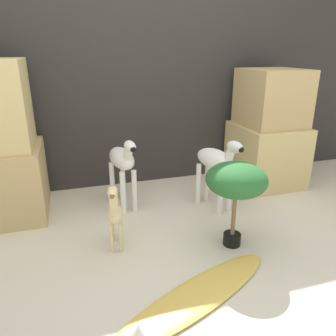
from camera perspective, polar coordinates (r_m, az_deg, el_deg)
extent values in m
plane|color=beige|center=(2.26, 5.05, -17.87)|extent=(14.00, 14.00, 0.00)
cube|color=#2D2B28|center=(3.44, -5.31, 15.18)|extent=(6.40, 0.08, 2.20)
cube|color=tan|center=(3.15, -26.47, -2.24)|extent=(0.65, 0.69, 0.61)
cube|color=#D1B775|center=(3.67, 16.66, 2.29)|extent=(0.65, 0.69, 0.64)
cube|color=tan|center=(3.55, 17.64, 11.57)|extent=(0.57, 0.61, 0.56)
cylinder|color=white|center=(2.98, 10.61, -3.96)|extent=(0.05, 0.05, 0.39)
cylinder|color=white|center=(2.90, 9.13, -4.50)|extent=(0.05, 0.05, 0.39)
cylinder|color=white|center=(3.16, 6.79, -2.26)|extent=(0.05, 0.05, 0.39)
cylinder|color=white|center=(3.10, 5.30, -2.72)|extent=(0.05, 0.05, 0.39)
ellipsoid|color=white|center=(2.94, 8.16, 1.54)|extent=(0.31, 0.45, 0.18)
cylinder|color=white|center=(2.79, 10.79, 2.60)|extent=(0.11, 0.13, 0.16)
ellipsoid|color=white|center=(2.74, 11.55, 3.65)|extent=(0.14, 0.18, 0.10)
sphere|color=black|center=(2.70, 12.60, 3.14)|extent=(0.05, 0.05, 0.05)
cube|color=black|center=(2.78, 10.80, 2.74)|extent=(0.04, 0.07, 0.13)
cylinder|color=white|center=(2.95, -5.86, -3.95)|extent=(0.05, 0.05, 0.39)
cylinder|color=white|center=(2.91, -7.86, -4.33)|extent=(0.05, 0.05, 0.39)
cylinder|color=white|center=(3.20, -7.83, -2.04)|extent=(0.05, 0.05, 0.39)
cylinder|color=white|center=(3.17, -9.68, -2.37)|extent=(0.05, 0.05, 0.39)
ellipsoid|color=white|center=(2.96, -8.09, 1.70)|extent=(0.26, 0.44, 0.18)
cylinder|color=white|center=(2.77, -6.94, 2.70)|extent=(0.09, 0.12, 0.16)
ellipsoid|color=white|center=(2.71, -6.66, 3.76)|extent=(0.12, 0.17, 0.10)
sphere|color=black|center=(2.65, -6.12, 3.23)|extent=(0.05, 0.05, 0.05)
cube|color=black|center=(2.77, -6.94, 2.84)|extent=(0.03, 0.07, 0.13)
cylinder|color=beige|center=(2.42, -8.22, -12.03)|extent=(0.03, 0.03, 0.22)
cylinder|color=beige|center=(2.43, -9.83, -12.08)|extent=(0.03, 0.03, 0.22)
cylinder|color=beige|center=(2.56, -8.18, -10.17)|extent=(0.03, 0.03, 0.22)
cylinder|color=beige|center=(2.56, -9.70, -10.22)|extent=(0.03, 0.03, 0.22)
ellipsoid|color=beige|center=(2.41, -9.18, -7.89)|extent=(0.15, 0.24, 0.11)
cylinder|color=beige|center=(2.27, -9.44, -5.90)|extent=(0.08, 0.14, 0.25)
ellipsoid|color=beige|center=(2.15, -9.67, -4.17)|extent=(0.08, 0.12, 0.07)
sphere|color=brown|center=(2.11, -9.71, -4.86)|extent=(0.03, 0.03, 0.03)
cylinder|color=black|center=(2.56, 11.06, -12.05)|extent=(0.13, 0.13, 0.09)
cylinder|color=brown|center=(2.46, 11.37, -8.02)|extent=(0.03, 0.03, 0.32)
ellipsoid|color=#235B28|center=(2.34, 11.84, -2.00)|extent=(0.43, 0.43, 0.24)
ellipsoid|color=gold|center=(2.09, 5.13, -21.26)|extent=(1.23, 0.75, 0.03)
cone|color=white|center=(1.86, -5.16, -26.19)|extent=(0.11, 0.11, 0.05)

